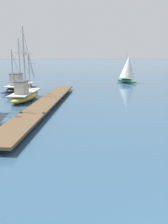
% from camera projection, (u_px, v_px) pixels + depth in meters
% --- Properties ---
extents(floating_dock, '(3.02, 21.30, 0.53)m').
position_uv_depth(floating_dock, '(46.00, 103.00, 21.12)').
color(floating_dock, brown).
rests_on(floating_dock, ground).
extents(fishing_boat_0, '(2.31, 6.72, 6.90)m').
position_uv_depth(fishing_boat_0, '(25.00, 94.00, 23.90)').
color(fishing_boat_0, gold).
rests_on(fishing_boat_0, ground).
extents(fishing_boat_4, '(2.81, 7.27, 6.12)m').
position_uv_depth(fishing_boat_4, '(20.00, 86.00, 29.10)').
color(fishing_boat_4, black).
rests_on(fishing_boat_4, ground).
extents(distant_sailboat, '(3.53, 4.40, 4.58)m').
position_uv_depth(distant_sailboat, '(128.00, 69.00, 37.52)').
color(distant_sailboat, '#337556').
rests_on(distant_sailboat, ground).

